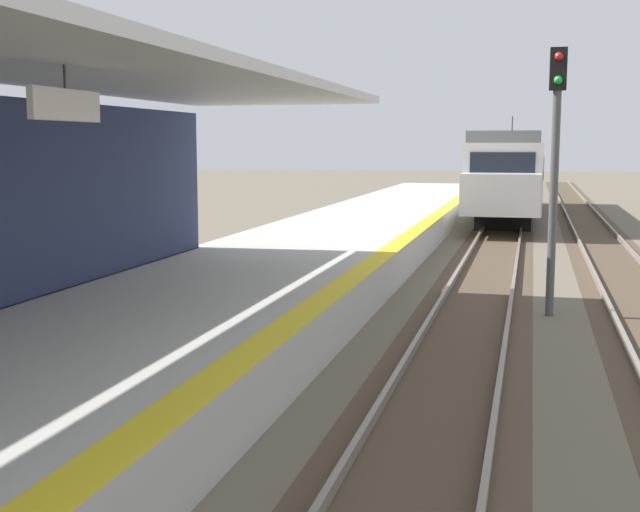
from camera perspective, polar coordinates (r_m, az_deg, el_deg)
The scene contains 4 objects.
station_platform at distance 14.37m, azimuth -8.38°, elevation -4.14°, with size 5.00×80.00×0.91m.
track_pair_nearest_platform at distance 17.32m, azimuth 10.54°, elevation -3.52°, with size 2.34×120.00×0.16m.
approaching_train at distance 39.58m, azimuth 12.84°, elevation 5.78°, with size 2.93×19.60×4.76m.
rail_signal_post at distance 16.78m, azimuth 15.85°, elevation 6.78°, with size 0.32×0.34×5.20m.
Camera 1 is at (2.97, 3.04, 3.38)m, focal length 46.58 mm.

